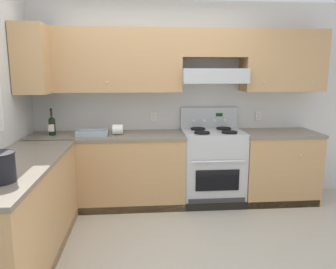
{
  "coord_description": "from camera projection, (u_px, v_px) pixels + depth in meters",
  "views": [
    {
      "loc": [
        -0.19,
        -2.77,
        1.66
      ],
      "look_at": [
        0.1,
        0.7,
        1.0
      ],
      "focal_mm": 35.2,
      "sensor_mm": 36.0,
      "label": 1
    }
  ],
  "objects": [
    {
      "name": "wall_back",
      "position": [
        186.0,
        86.0,
        4.29
      ],
      "size": [
        4.68,
        0.57,
        2.55
      ],
      "color": "silver",
      "rests_on": "ground_plane"
    },
    {
      "name": "bowl",
      "position": [
        92.0,
        134.0,
        3.96
      ],
      "size": [
        0.37,
        0.23,
        0.06
      ],
      "color": "#9EADB7",
      "rests_on": "counter_back_run"
    },
    {
      "name": "paper_towel_roll",
      "position": [
        118.0,
        129.0,
        4.02
      ],
      "size": [
        0.12,
        0.12,
        0.12
      ],
      "color": "white",
      "rests_on": "counter_back_run"
    },
    {
      "name": "stove",
      "position": [
        212.0,
        166.0,
        4.23
      ],
      "size": [
        0.76,
        0.62,
        1.2
      ],
      "color": "#B7BABC",
      "rests_on": "ground_plane"
    },
    {
      "name": "ground_plane",
      "position": [
        163.0,
        255.0,
        3.03
      ],
      "size": [
        7.04,
        7.04,
        0.0
      ],
      "primitive_type": "plane",
      "color": "#B2AA99"
    },
    {
      "name": "wine_bottle",
      "position": [
        52.0,
        125.0,
        3.97
      ],
      "size": [
        0.08,
        0.08,
        0.33
      ],
      "color": "black",
      "rests_on": "counter_back_run"
    },
    {
      "name": "counter_back_run",
      "position": [
        167.0,
        169.0,
        4.17
      ],
      "size": [
        3.6,
        0.65,
        0.91
      ],
      "color": "tan",
      "rests_on": "ground_plane"
    },
    {
      "name": "counter_left_run",
      "position": [
        20.0,
        214.0,
        2.84
      ],
      "size": [
        0.63,
        1.91,
        0.91
      ],
      "color": "tan",
      "rests_on": "ground_plane"
    }
  ]
}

